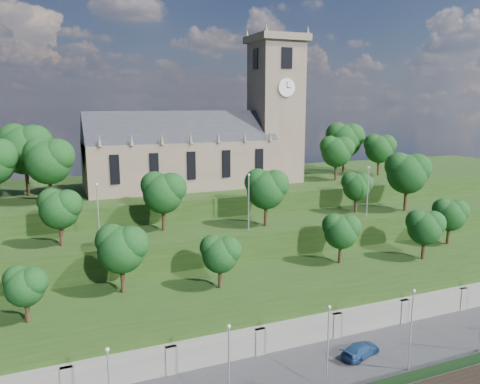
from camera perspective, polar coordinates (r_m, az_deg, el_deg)
name	(u,v)px	position (r m, az deg, el deg)	size (l,w,h in m)	color
promenade	(324,377)	(53.55, 10.17, -21.35)	(160.00, 12.00, 2.00)	#2D2D30
retaining_wall	(296,338)	(57.21, 6.87, -17.28)	(160.00, 2.10, 5.00)	slate
embankment_lower	(273,306)	(61.32, 4.08, -13.65)	(160.00, 12.00, 8.00)	#1C3411
embankment_upper	(240,264)	(69.86, 0.04, -8.74)	(160.00, 10.00, 12.00)	#1C3411
hilltop	(198,221)	(88.38, -5.17, -3.57)	(160.00, 32.00, 15.00)	#1C3411
church	(207,143)	(82.34, -3.99, 6.00)	(38.60, 12.35, 27.60)	brown
trees_lower	(292,236)	(59.76, 6.34, -5.38)	(63.77, 9.00, 7.98)	black
trees_upper	(284,184)	(68.71, 5.40, 0.96)	(58.94, 8.96, 9.55)	black
trees_hilltop	(184,148)	(80.24, -6.85, 5.29)	(75.67, 16.70, 11.28)	black
lamp_posts_promenade	(328,343)	(47.03, 10.66, -17.67)	(60.36, 0.36, 8.91)	#B2B2B7
lamp_posts_upper	(249,198)	(64.37, 1.06, -0.68)	(40.36, 0.36, 7.87)	#B2B2B7
car_right	(360,350)	(55.65, 14.47, -18.13)	(2.10, 5.17, 1.50)	navy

